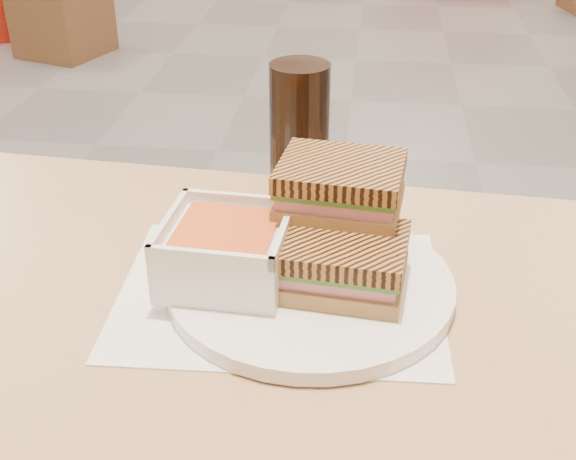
# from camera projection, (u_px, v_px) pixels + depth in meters

# --- Properties ---
(main_table) EXTENTS (1.25, 0.79, 0.75)m
(main_table) POSITION_uv_depth(u_px,v_px,m) (287.00, 424.00, 0.78)
(main_table) COLOR #A67C51
(main_table) RESTS_ON ground
(tray_liner) EXTENTS (0.35, 0.27, 0.00)m
(tray_liner) POSITION_uv_depth(u_px,v_px,m) (280.00, 292.00, 0.79)
(tray_liner) COLOR white
(tray_liner) RESTS_ON main_table
(plate) EXTENTS (0.30, 0.30, 0.02)m
(plate) POSITION_uv_depth(u_px,v_px,m) (311.00, 284.00, 0.78)
(plate) COLOR white
(plate) RESTS_ON tray_liner
(soup_bowl) EXTENTS (0.13, 0.13, 0.07)m
(soup_bowl) POSITION_uv_depth(u_px,v_px,m) (226.00, 252.00, 0.77)
(soup_bowl) COLOR white
(soup_bowl) RESTS_ON plate
(panini_lower) EXTENTS (0.14, 0.12, 0.06)m
(panini_lower) POSITION_uv_depth(u_px,v_px,m) (342.00, 262.00, 0.75)
(panini_lower) COLOR #A47748
(panini_lower) RESTS_ON plate
(panini_upper) EXTENTS (0.14, 0.12, 0.06)m
(panini_upper) POSITION_uv_depth(u_px,v_px,m) (340.00, 187.00, 0.79)
(panini_upper) COLOR #A47748
(panini_upper) RESTS_ON panini_lower
(cola_glass) EXTENTS (0.08, 0.08, 0.17)m
(cola_glass) POSITION_uv_depth(u_px,v_px,m) (299.00, 127.00, 0.97)
(cola_glass) COLOR black
(cola_glass) RESTS_ON main_table
(bg_chair_0r) EXTENTS (0.51, 0.51, 0.45)m
(bg_chair_0r) POSITION_uv_depth(u_px,v_px,m) (61.00, 12.00, 3.96)
(bg_chair_0r) COLOR brown
(bg_chair_0r) RESTS_ON ground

